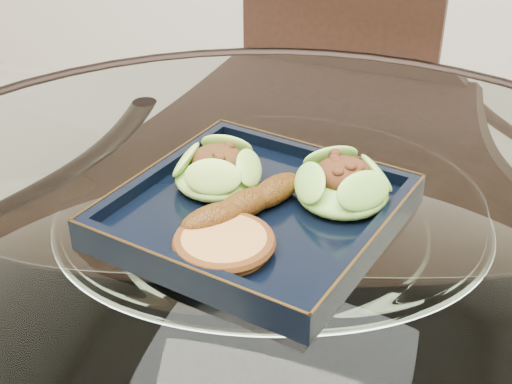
% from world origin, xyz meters
% --- Properties ---
extents(dining_table, '(1.13, 1.13, 0.77)m').
position_xyz_m(dining_table, '(-0.00, -0.00, 0.60)').
color(dining_table, white).
rests_on(dining_table, ground).
extents(dining_chair, '(0.40, 0.40, 0.88)m').
position_xyz_m(dining_chair, '(-0.08, 0.55, 0.49)').
color(dining_chair, black).
rests_on(dining_chair, ground).
extents(navy_plate, '(0.32, 0.32, 0.02)m').
position_xyz_m(navy_plate, '(-0.02, 0.02, 0.77)').
color(navy_plate, black).
rests_on(navy_plate, dining_table).
extents(lettuce_wrap_left, '(0.12, 0.12, 0.03)m').
position_xyz_m(lettuce_wrap_left, '(-0.08, 0.05, 0.80)').
color(lettuce_wrap_left, '#60A02E').
rests_on(lettuce_wrap_left, navy_plate).
extents(lettuce_wrap_right, '(0.12, 0.12, 0.04)m').
position_xyz_m(lettuce_wrap_right, '(0.06, 0.06, 0.80)').
color(lettuce_wrap_right, '#5EA830').
rests_on(lettuce_wrap_right, navy_plate).
extents(roasted_plantain, '(0.10, 0.14, 0.03)m').
position_xyz_m(roasted_plantain, '(-0.03, 0.01, 0.80)').
color(roasted_plantain, '#5F330A').
rests_on(roasted_plantain, navy_plate).
extents(crumb_patty, '(0.11, 0.11, 0.02)m').
position_xyz_m(crumb_patty, '(-0.03, -0.06, 0.79)').
color(crumb_patty, '#C27E40').
rests_on(crumb_patty, navy_plate).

